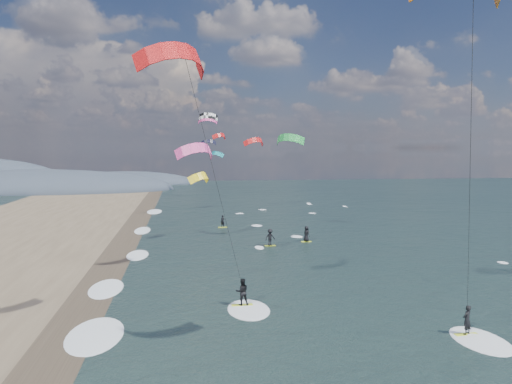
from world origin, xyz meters
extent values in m
plane|color=black|center=(0.00, 0.00, 0.00)|extent=(260.00, 260.00, 0.00)
cube|color=#382D23|center=(-12.00, 10.00, 0.00)|extent=(3.00, 240.00, 0.00)
ellipsoid|color=#3D4756|center=(-40.00, 100.00, 0.00)|extent=(64.00, 24.00, 10.00)
ellipsoid|color=#3D4756|center=(-22.00, 120.00, 0.00)|extent=(40.00, 18.00, 7.00)
cube|color=#DBF12A|center=(9.03, 3.14, 0.03)|extent=(1.27, 0.38, 0.05)
imported|color=black|center=(9.03, 3.14, 0.84)|extent=(0.68, 0.60, 1.57)
ellipsoid|color=white|center=(9.33, 2.34, 0.00)|extent=(2.60, 4.20, 0.12)
cylinder|color=black|center=(7.03, 0.14, 8.96)|extent=(0.02, 0.02, 16.93)
cube|color=#DBF12A|center=(-2.21, 9.79, 0.03)|extent=(1.34, 0.41, 0.06)
imported|color=black|center=(-2.21, 9.79, 0.91)|extent=(0.85, 0.67, 1.70)
ellipsoid|color=white|center=(-1.91, 8.99, 0.00)|extent=(2.60, 4.20, 0.12)
cylinder|color=black|center=(-3.96, 6.79, 7.92)|extent=(0.02, 0.02, 14.95)
cube|color=#DBF12A|center=(2.87, 28.49, 0.03)|extent=(1.10, 0.35, 0.05)
imported|color=black|center=(2.87, 28.49, 0.89)|extent=(1.23, 0.94, 1.69)
cube|color=#DBF12A|center=(7.07, 30.16, 0.03)|extent=(1.10, 0.35, 0.05)
imported|color=black|center=(7.07, 30.16, 0.86)|extent=(0.82, 0.94, 1.62)
cube|color=#DBF12A|center=(-0.98, 40.97, 0.03)|extent=(1.10, 0.35, 0.05)
imported|color=black|center=(-0.98, 40.97, 0.80)|extent=(0.65, 0.61, 1.50)
ellipsoid|color=white|center=(-10.80, 6.00, 0.00)|extent=(2.40, 5.40, 0.11)
ellipsoid|color=white|center=(-10.80, 15.00, 0.00)|extent=(2.40, 5.40, 0.11)
ellipsoid|color=white|center=(-10.80, 26.00, 0.00)|extent=(2.40, 5.40, 0.11)
ellipsoid|color=white|center=(-10.80, 40.00, 0.00)|extent=(2.40, 5.40, 0.11)
ellipsoid|color=white|center=(-10.80, 58.00, 0.00)|extent=(2.40, 5.40, 0.11)
camera|label=1|loc=(-5.79, -20.68, 9.93)|focal=35.00mm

